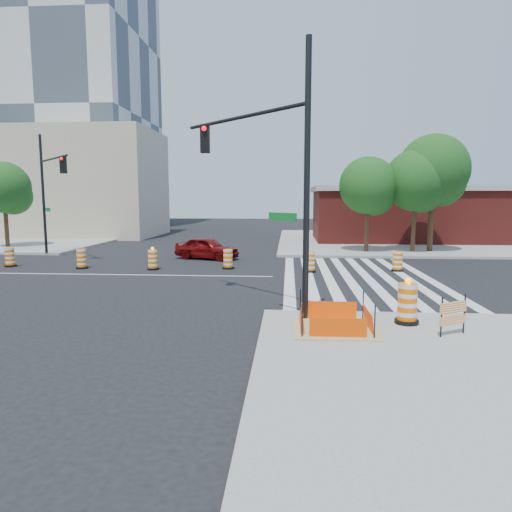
# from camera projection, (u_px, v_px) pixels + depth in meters

# --- Properties ---
(ground) EXTENTS (120.00, 120.00, 0.00)m
(ground) POSITION_uv_depth(u_px,v_px,m) (127.00, 275.00, 21.91)
(ground) COLOR black
(ground) RESTS_ON ground
(sidewalk_ne) EXTENTS (22.00, 22.00, 0.15)m
(sidewalk_ne) POSITION_uv_depth(u_px,v_px,m) (410.00, 241.00, 38.42)
(sidewalk_ne) COLOR gray
(sidewalk_ne) RESTS_ON ground
(sidewalk_nw) EXTENTS (22.00, 22.00, 0.15)m
(sidewalk_nw) POSITION_uv_depth(u_px,v_px,m) (2.00, 238.00, 40.99)
(sidewalk_nw) COLOR gray
(sidewalk_nw) RESTS_ON ground
(crosswalk_east) EXTENTS (6.75, 13.50, 0.01)m
(crosswalk_east) POSITION_uv_depth(u_px,v_px,m) (358.00, 278.00, 21.13)
(crosswalk_east) COLOR silver
(crosswalk_east) RESTS_ON ground
(lane_centerline) EXTENTS (14.00, 0.12, 0.01)m
(lane_centerline) POSITION_uv_depth(u_px,v_px,m) (127.00, 275.00, 21.91)
(lane_centerline) COLOR silver
(lane_centerline) RESTS_ON ground
(excavation_pit) EXTENTS (2.20, 2.20, 0.90)m
(excavation_pit) POSITION_uv_depth(u_px,v_px,m) (334.00, 326.00, 12.34)
(excavation_pit) COLOR tan
(excavation_pit) RESTS_ON ground
(tower_nw) EXTENTS (28.00, 18.00, 45.00)m
(tower_nw) POSITION_uv_depth(u_px,v_px,m) (24.00, 39.00, 54.40)
(tower_nw) COLOR silver
(tower_nw) RESTS_ON ground
(brick_storefront) EXTENTS (16.50, 8.50, 4.60)m
(brick_storefront) POSITION_uv_depth(u_px,v_px,m) (412.00, 214.00, 38.14)
(brick_storefront) COLOR maroon
(brick_storefront) RESTS_ON ground
(beige_midrise) EXTENTS (14.00, 10.00, 10.00)m
(beige_midrise) POSITION_uv_depth(u_px,v_px,m) (84.00, 184.00, 43.90)
(beige_midrise) COLOR #B9AA8D
(beige_midrise) RESTS_ON ground
(red_coupe) EXTENTS (4.20, 2.77, 1.33)m
(red_coupe) POSITION_uv_depth(u_px,v_px,m) (207.00, 248.00, 27.51)
(red_coupe) COLOR #630808
(red_coupe) RESTS_ON ground
(signal_pole_se) EXTENTS (4.29, 4.35, 7.90)m
(signal_pole_se) POSITION_uv_depth(u_px,v_px,m) (268.00, 159.00, 13.96)
(signal_pole_se) COLOR black
(signal_pole_se) RESTS_ON ground
(signal_pole_nw) EXTENTS (3.89, 4.28, 7.47)m
(signal_pole_nw) POSITION_uv_depth(u_px,v_px,m) (49.00, 183.00, 27.62)
(signal_pole_nw) COLOR black
(signal_pole_nw) RESTS_ON ground
(pit_drum) EXTENTS (0.67, 0.67, 1.31)m
(pit_drum) POSITION_uv_depth(u_px,v_px,m) (407.00, 305.00, 12.83)
(pit_drum) COLOR black
(pit_drum) RESTS_ON ground
(barricade) EXTENTS (0.81, 0.47, 1.05)m
(barricade) POSITION_uv_depth(u_px,v_px,m) (453.00, 313.00, 11.72)
(barricade) COLOR #FD6C05
(barricade) RESTS_ON ground
(tree_north_b) EXTENTS (3.68, 3.68, 6.26)m
(tree_north_b) POSITION_uv_depth(u_px,v_px,m) (5.00, 190.00, 32.72)
(tree_north_b) COLOR #382314
(tree_north_b) RESTS_ON ground
(tree_north_c) EXTENTS (3.73, 3.73, 6.35)m
(tree_north_c) POSITION_uv_depth(u_px,v_px,m) (368.00, 189.00, 29.75)
(tree_north_c) COLOR #382314
(tree_north_c) RESTS_ON ground
(tree_north_d) EXTENTS (4.01, 4.01, 6.81)m
(tree_north_d) POSITION_uv_depth(u_px,v_px,m) (416.00, 184.00, 29.64)
(tree_north_d) COLOR #382314
(tree_north_d) RESTS_ON ground
(tree_north_e) EXTENTS (4.60, 4.60, 7.82)m
(tree_north_e) POSITION_uv_depth(u_px,v_px,m) (434.00, 174.00, 29.89)
(tree_north_e) COLOR #382314
(tree_north_e) RESTS_ON ground
(median_drum_1) EXTENTS (0.60, 0.60, 1.02)m
(median_drum_1) POSITION_uv_depth(u_px,v_px,m) (10.00, 258.00, 24.47)
(median_drum_1) COLOR black
(median_drum_1) RESTS_ON ground
(median_drum_2) EXTENTS (0.60, 0.60, 1.02)m
(median_drum_2) POSITION_uv_depth(u_px,v_px,m) (82.00, 259.00, 23.80)
(median_drum_2) COLOR black
(median_drum_2) RESTS_ON ground
(median_drum_3) EXTENTS (0.60, 0.60, 1.18)m
(median_drum_3) POSITION_uv_depth(u_px,v_px,m) (153.00, 260.00, 23.42)
(median_drum_3) COLOR black
(median_drum_3) RESTS_ON ground
(median_drum_4) EXTENTS (0.60, 0.60, 1.02)m
(median_drum_4) POSITION_uv_depth(u_px,v_px,m) (228.00, 260.00, 23.71)
(median_drum_4) COLOR black
(median_drum_4) RESTS_ON ground
(median_drum_5) EXTENTS (0.60, 0.60, 1.02)m
(median_drum_5) POSITION_uv_depth(u_px,v_px,m) (310.00, 263.00, 22.65)
(median_drum_5) COLOR black
(median_drum_5) RESTS_ON ground
(median_drum_6) EXTENTS (0.60, 0.60, 1.02)m
(median_drum_6) POSITION_uv_depth(u_px,v_px,m) (398.00, 262.00, 22.90)
(median_drum_6) COLOR black
(median_drum_6) RESTS_ON ground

